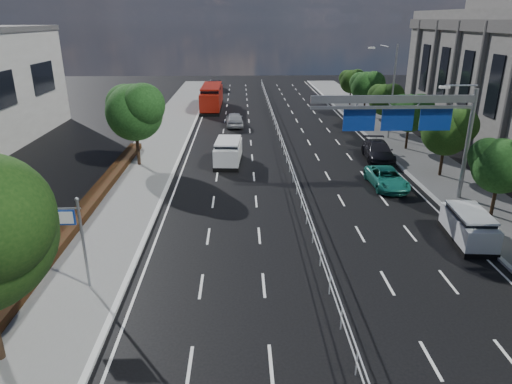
{
  "coord_description": "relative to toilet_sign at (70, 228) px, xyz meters",
  "views": [
    {
      "loc": [
        -3.74,
        -17.57,
        11.19
      ],
      "look_at": [
        -2.96,
        5.45,
        2.4
      ],
      "focal_mm": 32.0,
      "sensor_mm": 36.0,
      "label": 1
    }
  ],
  "objects": [
    {
      "name": "near_car_silver",
      "position": [
        6.52,
        32.3,
        -2.17
      ],
      "size": [
        2.07,
        4.66,
        1.56
      ],
      "primitive_type": "imported",
      "rotation": [
        0.0,
        0.0,
        3.19
      ],
      "color": "#9FA0A6",
      "rests_on": "ground"
    },
    {
      "name": "overhead_gantry",
      "position": [
        17.69,
        10.05,
        2.66
      ],
      "size": [
        10.24,
        0.38,
        7.45
      ],
      "color": "gray",
      "rests_on": "ground"
    },
    {
      "name": "far_tree_e",
      "position": [
        22.2,
        21.98,
        0.61
      ],
      "size": [
        3.63,
        3.38,
        5.13
      ],
      "color": "black",
      "rests_on": "ground"
    },
    {
      "name": "hedge_near",
      "position": [
        -2.35,
        5.0,
        -2.58
      ],
      "size": [
        1.0,
        36.0,
        0.44
      ],
      "primitive_type": "cube",
      "color": "black",
      "rests_on": "sidewalk_near"
    },
    {
      "name": "streetlight_far",
      "position": [
        21.46,
        26.0,
        2.27
      ],
      "size": [
        2.78,
        2.4,
        9.0
      ],
      "color": "gray",
      "rests_on": "ground"
    },
    {
      "name": "near_tree_back",
      "position": [
        -0.99,
        17.97,
        1.67
      ],
      "size": [
        4.84,
        4.51,
        6.69
      ],
      "color": "black",
      "rests_on": "ground"
    },
    {
      "name": "near_car_dark",
      "position": [
        3.03,
        60.01,
        -2.12
      ],
      "size": [
        1.99,
        5.1,
        1.65
      ],
      "primitive_type": "imported",
      "rotation": [
        0.0,
        0.0,
        3.09
      ],
      "color": "black",
      "rests_on": "ground"
    },
    {
      "name": "sidewalk_near",
      "position": [
        -0.55,
        0.0,
        -2.87
      ],
      "size": [
        5.0,
        140.0,
        0.14
      ],
      "primitive_type": "cube",
      "color": "slate",
      "rests_on": "ground"
    },
    {
      "name": "far_tree_c",
      "position": [
        22.2,
        6.98,
        0.48
      ],
      "size": [
        3.52,
        3.28,
        4.94
      ],
      "color": "black",
      "rests_on": "ground"
    },
    {
      "name": "far_tree_f",
      "position": [
        22.2,
        29.48,
        0.55
      ],
      "size": [
        3.52,
        3.28,
        5.02
      ],
      "color": "black",
      "rests_on": "ground"
    },
    {
      "name": "silver_minivan",
      "position": [
        19.25,
        4.0,
        -2.1
      ],
      "size": [
        2.1,
        4.27,
        1.72
      ],
      "rotation": [
        0.0,
        0.0,
        -0.09
      ],
      "color": "black",
      "rests_on": "ground"
    },
    {
      "name": "kerb_near",
      "position": [
        1.95,
        0.0,
        -2.87
      ],
      "size": [
        0.25,
        140.0,
        0.15
      ],
      "primitive_type": "cube",
      "color": "silver",
      "rests_on": "ground"
    },
    {
      "name": "toilet_sign",
      "position": [
        0.0,
        0.0,
        0.0
      ],
      "size": [
        1.62,
        0.18,
        4.34
      ],
      "color": "gray",
      "rests_on": "ground"
    },
    {
      "name": "white_minivan",
      "position": [
        6.16,
        18.37,
        -1.96
      ],
      "size": [
        2.33,
        4.76,
        2.01
      ],
      "rotation": [
        0.0,
        0.0,
        -0.07
      ],
      "color": "black",
      "rests_on": "ground"
    },
    {
      "name": "pedestrian_a",
      "position": [
        24.15,
        12.01,
        -1.94
      ],
      "size": [
        0.69,
        0.51,
        1.73
      ],
      "primitive_type": "imported",
      "rotation": [
        0.0,
        0.0,
        3.3
      ],
      "color": "gray",
      "rests_on": "sidewalk_far"
    },
    {
      "name": "far_tree_g",
      "position": [
        22.2,
        36.98,
        0.81
      ],
      "size": [
        3.96,
        3.69,
        5.45
      ],
      "color": "black",
      "rests_on": "ground"
    },
    {
      "name": "pedestrian_b",
      "position": [
        24.35,
        11.33,
        -1.94
      ],
      "size": [
        0.95,
        0.8,
        1.73
      ],
      "primitive_type": "imported",
      "rotation": [
        0.0,
        0.0,
        2.96
      ],
      "color": "gray",
      "rests_on": "sidewalk_far"
    },
    {
      "name": "median_fence",
      "position": [
        10.95,
        22.5,
        -2.42
      ],
      "size": [
        0.05,
        85.0,
        1.02
      ],
      "color": "silver",
      "rests_on": "ground"
    },
    {
      "name": "far_tree_d",
      "position": [
        22.2,
        14.48,
        0.74
      ],
      "size": [
        3.85,
        3.59,
        5.34
      ],
      "color": "black",
      "rests_on": "ground"
    },
    {
      "name": "parked_car_teal",
      "position": [
        17.45,
        12.44,
        -2.29
      ],
      "size": [
        2.28,
        4.77,
        1.31
      ],
      "primitive_type": "imported",
      "rotation": [
        0.0,
        0.0,
        0.02
      ],
      "color": "#197363",
      "rests_on": "ground"
    },
    {
      "name": "ground",
      "position": [
        10.95,
        0.0,
        -2.94
      ],
      "size": [
        160.0,
        160.0,
        0.0
      ],
      "primitive_type": "plane",
      "color": "black",
      "rests_on": "ground"
    },
    {
      "name": "red_bus",
      "position": [
        3.45,
        42.68,
        -1.34
      ],
      "size": [
        2.56,
        10.35,
        3.08
      ],
      "rotation": [
        0.0,
        0.0,
        -0.01
      ],
      "color": "black",
      "rests_on": "ground"
    },
    {
      "name": "far_tree_h",
      "position": [
        22.2,
        44.48,
        0.48
      ],
      "size": [
        3.41,
        3.18,
        4.91
      ],
      "color": "black",
      "rests_on": "ground"
    },
    {
      "name": "parked_car_dark",
      "position": [
        18.72,
        19.0,
        -2.17
      ],
      "size": [
        2.63,
        5.48,
        1.54
      ],
      "primitive_type": "imported",
      "rotation": [
        0.0,
        0.0,
        -0.09
      ],
      "color": "black",
      "rests_on": "ground"
    }
  ]
}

